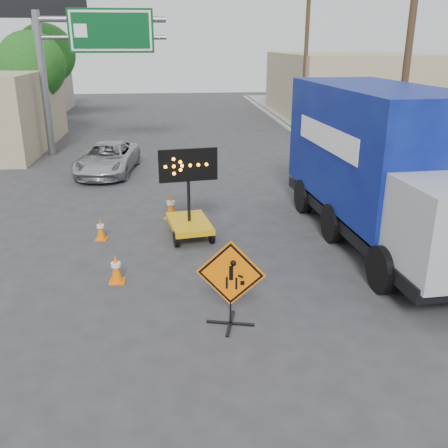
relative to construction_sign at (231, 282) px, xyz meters
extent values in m
plane|color=#2D2D30|center=(-0.67, -0.97, -0.97)|extent=(100.00, 100.00, 0.00)
cube|color=gray|center=(6.53, 14.03, -0.91)|extent=(0.40, 60.00, 0.12)
cube|color=gray|center=(8.83, 14.03, -0.89)|extent=(4.00, 60.00, 0.15)
cube|color=tan|center=(12.33, 29.03, 1.33)|extent=(10.00, 14.00, 4.60)
cylinder|color=slate|center=(-7.17, 17.03, 2.43)|extent=(0.36, 0.36, 6.80)
cylinder|color=slate|center=(-4.17, 17.03, 5.43)|extent=(6.00, 0.28, 0.28)
cylinder|color=slate|center=(-4.17, 17.03, 4.63)|extent=(6.00, 0.20, 0.20)
cube|color=#054119|center=(-3.77, 16.91, 4.93)|extent=(4.00, 0.10, 2.00)
cube|color=silver|center=(-3.77, 16.84, 4.93)|extent=(3.80, 0.01, 1.80)
cylinder|color=slate|center=(-9.17, 25.03, 3.53)|extent=(0.44, 0.44, 9.00)
cylinder|color=#432E1C|center=(7.33, 9.03, 3.53)|extent=(0.26, 0.26, 9.00)
cylinder|color=#432E1C|center=(7.33, 23.03, 3.53)|extent=(0.26, 0.26, 9.00)
cylinder|color=#432E1C|center=(-8.67, 21.03, 0.66)|extent=(0.28, 0.28, 3.25)
sphere|color=#174A15|center=(-8.67, 21.03, 3.21)|extent=(3.71, 3.71, 3.71)
cylinder|color=#432E1C|center=(-9.67, 29.03, 0.82)|extent=(0.28, 0.28, 3.58)
sphere|color=#174A15|center=(-9.67, 29.03, 3.64)|extent=(4.10, 4.10, 4.10)
cube|color=black|center=(0.00, 0.00, -0.95)|extent=(0.97, 0.30, 0.04)
cube|color=black|center=(0.00, 0.00, -0.95)|extent=(0.30, 0.97, 0.04)
cylinder|color=black|center=(0.00, 0.00, -0.59)|extent=(0.04, 0.04, 0.76)
cube|color=orange|center=(0.00, 0.00, 0.18)|extent=(1.35, 0.37, 1.39)
cube|color=black|center=(0.00, 0.00, 0.18)|extent=(1.26, 0.32, 1.29)
cube|color=#DD9D0C|center=(-0.64, 4.94, -0.55)|extent=(1.39, 2.00, 0.17)
cylinder|color=black|center=(-0.64, 4.94, 0.51)|extent=(0.09, 0.09, 2.04)
cube|color=black|center=(-0.64, 4.94, 1.21)|extent=(1.66, 0.35, 0.93)
imported|color=#B8BBBF|center=(-3.88, 12.89, -0.31)|extent=(2.69, 4.92, 1.31)
cube|color=black|center=(4.71, 4.02, -0.30)|extent=(3.21, 9.05, 0.33)
cube|color=#080E63|center=(4.71, 4.91, 1.65)|extent=(3.20, 7.06, 3.34)
cube|color=orange|center=(-2.49, 2.17, -0.95)|extent=(0.37, 0.37, 0.03)
cone|color=orange|center=(-2.49, 2.17, -0.59)|extent=(0.28, 0.28, 0.69)
cylinder|color=silver|center=(-2.49, 2.17, -0.51)|extent=(0.23, 0.23, 0.10)
cube|color=orange|center=(-3.21, 5.00, -0.95)|extent=(0.36, 0.36, 0.03)
cone|color=orange|center=(-3.21, 5.00, -0.63)|extent=(0.25, 0.25, 0.62)
cylinder|color=silver|center=(-3.21, 5.00, -0.56)|extent=(0.21, 0.21, 0.09)
cube|color=orange|center=(-1.17, 6.68, -0.95)|extent=(0.52, 0.52, 0.03)
cone|color=orange|center=(-1.17, 6.68, -0.54)|extent=(0.32, 0.32, 0.78)
cylinder|color=silver|center=(-1.17, 6.68, -0.45)|extent=(0.26, 0.26, 0.11)
camera|label=1|loc=(-1.04, -8.78, 4.45)|focal=40.00mm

